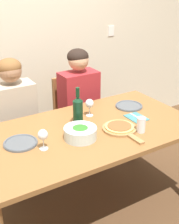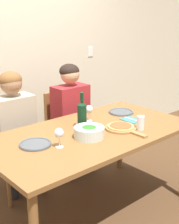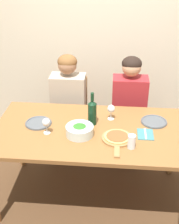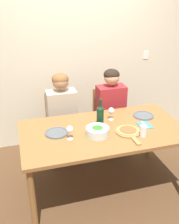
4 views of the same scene
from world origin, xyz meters
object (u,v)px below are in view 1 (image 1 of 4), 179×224
at_px(fork_on_napkin, 136,117).
at_px(wine_bottle, 78,111).
at_px(broccoli_bowl, 80,133).
at_px(chair_left, 14,131).
at_px(wine_glass_left, 43,136).
at_px(dinner_plate_left, 20,143).
at_px(water_tumbler, 141,125).
at_px(person_man, 80,97).
at_px(pizza_on_board, 120,128).
at_px(person_woman, 15,112).
at_px(dinner_plate_right, 129,106).
at_px(wine_glass_right, 90,104).
at_px(chair_right, 75,115).

bearing_deg(fork_on_napkin, wine_bottle, 163.63).
bearing_deg(broccoli_bowl, chair_left, 103.84).
bearing_deg(fork_on_napkin, wine_glass_left, -176.43).
bearing_deg(broccoli_bowl, dinner_plate_left, 159.28).
xyz_separation_m(water_tumbler, fork_on_napkin, (0.13, 0.21, -0.06)).
distance_m(chair_left, person_man, 0.73).
distance_m(chair_left, pizza_on_board, 1.14).
bearing_deg(chair_left, person_man, -9.13).
distance_m(person_man, wine_glass_left, 1.10).
xyz_separation_m(pizza_on_board, water_tumbler, (0.12, -0.11, 0.04)).
bearing_deg(person_woman, pizza_on_board, -56.87).
relative_size(dinner_plate_right, wine_glass_right, 1.62).
distance_m(broccoli_bowl, water_tumbler, 0.47).
distance_m(person_woman, person_man, 0.68).
distance_m(wine_bottle, pizza_on_board, 0.36).
bearing_deg(water_tumbler, wine_bottle, 135.07).
distance_m(water_tumbler, fork_on_napkin, 0.25).
bearing_deg(water_tumbler, dinner_plate_right, 62.49).
bearing_deg(broccoli_bowl, wine_glass_left, 179.80).
relative_size(person_woman, wine_glass_left, 8.12).
height_order(pizza_on_board, fork_on_napkin, pizza_on_board).
height_order(chair_right, fork_on_napkin, chair_right).
relative_size(chair_left, chair_right, 1.00).
height_order(wine_glass_right, water_tumbler, wine_glass_right).
distance_m(dinner_plate_left, wine_glass_left, 0.21).
xyz_separation_m(wine_glass_right, water_tumbler, (0.18, -0.45, -0.05)).
relative_size(chair_right, wine_bottle, 2.83).
bearing_deg(fork_on_napkin, pizza_on_board, -157.41).
xyz_separation_m(chair_right, person_man, (0.00, -0.11, 0.25)).
bearing_deg(fork_on_napkin, broccoli_bowl, -174.53).
height_order(person_man, fork_on_napkin, person_man).
height_order(dinner_plate_left, pizza_on_board, pizza_on_board).
distance_m(wine_bottle, wine_glass_left, 0.43).
relative_size(person_man, dinner_plate_left, 5.01).
bearing_deg(wine_bottle, person_man, 59.01).
bearing_deg(chair_right, chair_left, 180.00).
distance_m(chair_right, wine_bottle, 0.90).
bearing_deg(chair_right, broccoli_bowl, -116.62).
relative_size(pizza_on_board, wine_glass_left, 2.70).
distance_m(chair_left, wine_bottle, 0.88).
xyz_separation_m(broccoli_bowl, pizza_on_board, (0.33, -0.05, -0.03)).
xyz_separation_m(person_man, broccoli_bowl, (-0.45, -0.80, 0.08)).
relative_size(chair_right, dinner_plate_right, 3.68).
height_order(broccoli_bowl, wine_glass_right, wine_glass_right).
distance_m(wine_glass_left, wine_glass_right, 0.63).
distance_m(person_woman, water_tumbler, 1.17).
height_order(person_man, wine_glass_right, person_man).
bearing_deg(chair_right, wine_glass_right, -107.47).
relative_size(water_tumbler, fork_on_napkin, 0.66).
xyz_separation_m(chair_left, person_man, (0.68, -0.11, 0.25)).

